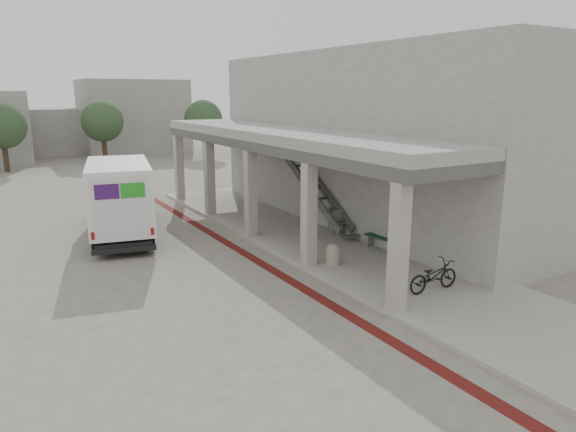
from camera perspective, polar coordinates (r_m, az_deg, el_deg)
ground at (r=14.90m, az=-3.51°, el=-7.63°), size 120.00×120.00×0.00m
bike_lane_stripe at (r=17.00m, az=-3.61°, el=-4.89°), size 0.35×40.00×0.01m
sidewalk at (r=16.96m, az=8.62°, el=-4.87°), size 4.40×28.00×0.12m
transit_building at (r=21.48m, az=7.20°, el=8.17°), size 7.60×17.00×7.00m
distant_backdrop at (r=48.46m, az=-26.95°, el=8.95°), size 28.00×10.00×6.50m
tree_left at (r=40.46m, az=-29.21°, el=8.75°), size 3.20×3.20×4.80m
tree_mid at (r=43.24m, az=-19.93°, el=9.85°), size 3.20×3.20×4.80m
tree_right at (r=44.53m, az=-9.38°, el=10.55°), size 3.20×3.20×4.80m
fedex_truck at (r=20.72m, az=-18.21°, el=2.22°), size 3.39×7.08×2.90m
bench at (r=17.83m, az=11.02°, el=-2.81°), size 0.66×1.87×0.43m
bollard_near at (r=16.23m, az=2.13°, el=-4.24°), size 0.40×0.40×0.60m
bollard_far at (r=16.18m, az=5.00°, el=-4.22°), size 0.44×0.44×0.67m
utility_cabinet at (r=19.72m, az=5.33°, el=-0.54°), size 0.56×0.66×0.95m
bicycle_black at (r=14.51m, az=15.85°, el=-6.41°), size 1.66×0.63×0.86m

